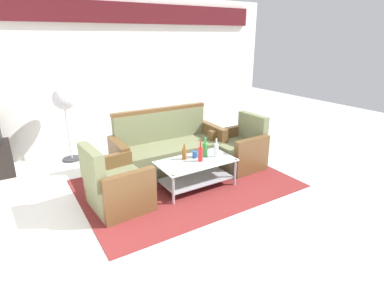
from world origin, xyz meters
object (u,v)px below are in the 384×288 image
(couch, at_px, (168,150))
(armchair_right, at_px, (239,150))
(coffee_table, at_px, (196,170))
(bottle_clear, at_px, (216,150))
(armchair_left, at_px, (116,187))
(bottle_red, at_px, (200,154))
(bottle_green, at_px, (205,149))
(pedestal_fan, at_px, (64,103))
(cup, at_px, (195,154))
(bottle_brown, at_px, (184,154))

(couch, xyz_separation_m, armchair_right, (1.04, -0.54, -0.03))
(coffee_table, height_order, bottle_clear, bottle_clear)
(armchair_left, xyz_separation_m, bottle_red, (1.20, -0.10, 0.23))
(bottle_green, xyz_separation_m, pedestal_fan, (-1.51, 1.97, 0.49))
(bottle_red, distance_m, bottle_clear, 0.29)
(armchair_left, xyz_separation_m, cup, (1.20, 0.04, 0.17))
(bottle_red, distance_m, cup, 0.16)
(coffee_table, bearing_deg, bottle_red, -42.15)
(bottle_clear, height_order, bottle_brown, bottle_clear)
(couch, relative_size, cup, 18.12)
(bottle_green, relative_size, cup, 2.94)
(bottle_brown, distance_m, pedestal_fan, 2.31)
(coffee_table, distance_m, pedestal_fan, 2.53)
(couch, xyz_separation_m, armchair_left, (-1.13, -0.73, -0.03))
(bottle_brown, bearing_deg, bottle_red, -48.55)
(coffee_table, bearing_deg, armchair_left, 176.95)
(bottle_red, height_order, bottle_green, bottle_green)
(couch, relative_size, bottle_red, 6.30)
(coffee_table, relative_size, bottle_clear, 3.96)
(bottle_red, relative_size, bottle_clear, 1.04)
(couch, xyz_separation_m, bottle_brown, (-0.09, -0.66, 0.18))
(bottle_red, bearing_deg, pedestal_fan, 123.14)
(armchair_right, height_order, bottle_brown, armchair_right)
(coffee_table, relative_size, bottle_brown, 4.84)
(bottle_red, xyz_separation_m, bottle_brown, (-0.16, 0.18, -0.02))
(armchair_right, xyz_separation_m, bottle_green, (-0.81, -0.18, 0.23))
(armchair_right, distance_m, coffee_table, 1.05)
(armchair_left, bearing_deg, bottle_brown, 89.88)
(armchair_right, xyz_separation_m, bottle_clear, (-0.68, -0.28, 0.23))
(armchair_left, distance_m, cup, 1.22)
(bottle_brown, height_order, pedestal_fan, pedestal_fan)
(armchair_right, relative_size, pedestal_fan, 0.67)
(bottle_brown, bearing_deg, bottle_clear, -20.08)
(bottle_red, relative_size, bottle_green, 0.98)
(armchair_right, distance_m, bottle_brown, 1.15)
(armchair_right, xyz_separation_m, coffee_table, (-1.02, -0.25, -0.02))
(armchair_left, relative_size, cup, 8.50)
(couch, xyz_separation_m, bottle_clear, (0.35, -0.82, 0.20))
(bottle_clear, xyz_separation_m, bottle_brown, (-0.44, 0.16, -0.02))
(couch, distance_m, pedestal_fan, 1.92)
(bottle_clear, relative_size, bottle_green, 0.94)
(bottle_brown, bearing_deg, armchair_right, 5.99)
(armchair_right, bearing_deg, bottle_brown, 94.27)
(coffee_table, height_order, pedestal_fan, pedestal_fan)
(armchair_left, bearing_deg, couch, 118.95)
(bottle_green, relative_size, pedestal_fan, 0.23)
(coffee_table, height_order, bottle_brown, bottle_brown)
(armchair_left, xyz_separation_m, bottle_green, (1.35, 0.01, 0.23))
(couch, height_order, armchair_right, couch)
(coffee_table, height_order, bottle_green, bottle_green)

